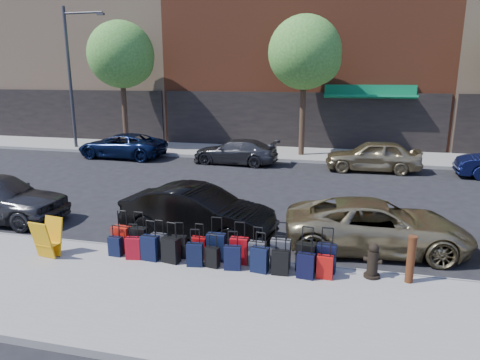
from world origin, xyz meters
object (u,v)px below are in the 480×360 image
(suitcase_front_5, at_px, (216,247))
(car_far_0, at_px, (122,146))
(fire_hydrant, at_px, (373,262))
(car_near_1, at_px, (198,212))
(car_far_2, at_px, (373,156))
(display_rack, at_px, (48,238))
(tree_center, at_px, (307,55))
(car_near_2, at_px, (377,226))
(streetlight, at_px, (72,70))
(car_far_1, at_px, (235,152))
(bollard, at_px, (411,259))
(tree_left, at_px, (123,57))

(suitcase_front_5, distance_m, car_far_0, 14.81)
(fire_hydrant, xyz_separation_m, car_near_1, (-4.57, 1.75, 0.20))
(car_far_2, bearing_deg, display_rack, -35.55)
(fire_hydrant, bearing_deg, car_far_0, 154.85)
(suitcase_front_5, bearing_deg, tree_center, 85.25)
(display_rack, height_order, car_far_0, car_far_0)
(tree_center, xyz_separation_m, car_near_2, (3.03, -12.33, -4.77))
(display_rack, bearing_deg, fire_hydrant, 13.32)
(streetlight, height_order, display_rack, streetlight)
(streetlight, xyz_separation_m, fire_hydrant, (16.27, -13.60, -4.16))
(car_far_1, bearing_deg, tree_center, 132.80)
(suitcase_front_5, relative_size, bollard, 1.02)
(tree_left, height_order, fire_hydrant, tree_left)
(tree_center, relative_size, streetlight, 0.91)
(car_near_2, distance_m, car_far_2, 9.62)
(car_far_1, bearing_deg, fire_hydrant, 31.29)
(car_near_1, distance_m, car_far_1, 10.07)
(car_far_1, bearing_deg, streetlight, -96.42)
(tree_left, xyz_separation_m, car_far_1, (7.29, -2.58, -4.79))
(car_near_1, relative_size, car_near_2, 0.92)
(car_near_1, xyz_separation_m, car_far_0, (-7.86, 10.11, -0.05))
(fire_hydrant, xyz_separation_m, car_far_2, (0.61, 11.58, 0.23))
(fire_hydrant, relative_size, display_rack, 0.83)
(display_rack, bearing_deg, car_far_1, 91.14)
(streetlight, bearing_deg, fire_hydrant, -39.88)
(display_rack, height_order, car_near_2, car_near_2)
(tree_center, bearing_deg, car_far_2, -38.27)
(streetlight, height_order, car_far_0, streetlight)
(car_near_1, height_order, car_near_2, car_near_1)
(suitcase_front_5, relative_size, fire_hydrant, 1.36)
(tree_center, xyz_separation_m, suitcase_front_5, (-0.69, -14.26, -4.93))
(tree_center, bearing_deg, bollard, -75.99)
(bollard, distance_m, car_far_1, 13.59)
(tree_left, xyz_separation_m, tree_center, (10.50, 0.00, 0.00))
(tree_center, bearing_deg, fire_hydrant, -78.79)
(tree_left, distance_m, car_far_2, 14.96)
(suitcase_front_5, xyz_separation_m, car_far_2, (4.14, 11.54, 0.25))
(bollard, height_order, display_rack, bollard)
(car_near_2, distance_m, car_far_0, 16.04)
(car_far_1, distance_m, car_far_2, 6.66)
(fire_hydrant, height_order, bollard, bollard)
(tree_center, height_order, fire_hydrant, tree_center)
(car_far_1, bearing_deg, tree_left, -105.50)
(streetlight, relative_size, car_far_0, 1.68)
(suitcase_front_5, height_order, car_near_2, car_near_2)
(fire_hydrant, distance_m, car_near_1, 4.90)
(car_near_1, distance_m, car_far_0, 12.81)
(display_rack, bearing_deg, tree_left, 119.05)
(fire_hydrant, distance_m, car_near_2, 1.98)
(suitcase_front_5, bearing_deg, car_far_2, 68.32)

